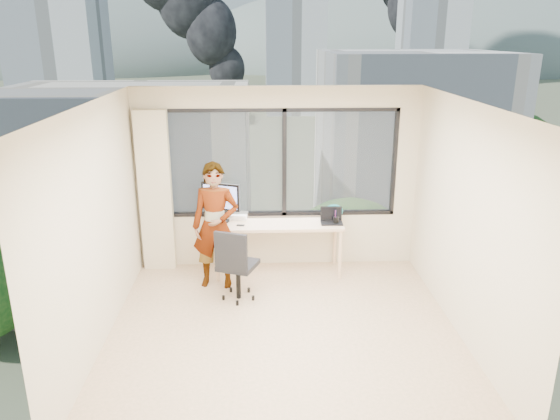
{
  "coord_description": "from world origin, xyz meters",
  "views": [
    {
      "loc": [
        -0.25,
        -5.42,
        3.26
      ],
      "look_at": [
        0.0,
        1.0,
        1.15
      ],
      "focal_mm": 34.39,
      "sensor_mm": 36.0,
      "label": 1
    }
  ],
  "objects_px": {
    "desk": "(278,247)",
    "laptop": "(332,217)",
    "handbag": "(334,211)",
    "monitor": "(221,202)",
    "chair": "(238,263)",
    "person": "(216,226)",
    "game_console": "(237,216)"
  },
  "relations": [
    {
      "from": "desk",
      "to": "laptop",
      "type": "height_order",
      "value": "laptop"
    },
    {
      "from": "handbag",
      "to": "monitor",
      "type": "bearing_deg",
      "value": 174.22
    },
    {
      "from": "laptop",
      "to": "chair",
      "type": "bearing_deg",
      "value": -148.77
    },
    {
      "from": "person",
      "to": "chair",
      "type": "bearing_deg",
      "value": -46.9
    },
    {
      "from": "desk",
      "to": "handbag",
      "type": "bearing_deg",
      "value": 10.66
    },
    {
      "from": "person",
      "to": "handbag",
      "type": "bearing_deg",
      "value": 24.89
    },
    {
      "from": "desk",
      "to": "monitor",
      "type": "bearing_deg",
      "value": 174.65
    },
    {
      "from": "desk",
      "to": "chair",
      "type": "bearing_deg",
      "value": -124.24
    },
    {
      "from": "person",
      "to": "monitor",
      "type": "bearing_deg",
      "value": 91.02
    },
    {
      "from": "person",
      "to": "laptop",
      "type": "bearing_deg",
      "value": 18.16
    },
    {
      "from": "game_console",
      "to": "laptop",
      "type": "bearing_deg",
      "value": -4.23
    },
    {
      "from": "monitor",
      "to": "laptop",
      "type": "distance_m",
      "value": 1.56
    },
    {
      "from": "monitor",
      "to": "game_console",
      "type": "bearing_deg",
      "value": 53.99
    },
    {
      "from": "person",
      "to": "monitor",
      "type": "height_order",
      "value": "person"
    },
    {
      "from": "monitor",
      "to": "handbag",
      "type": "distance_m",
      "value": 1.61
    },
    {
      "from": "desk",
      "to": "laptop",
      "type": "distance_m",
      "value": 0.88
    },
    {
      "from": "person",
      "to": "handbag",
      "type": "xyz_separation_m",
      "value": [
        1.64,
        0.54,
        0.0
      ]
    },
    {
      "from": "chair",
      "to": "game_console",
      "type": "height_order",
      "value": "chair"
    },
    {
      "from": "game_console",
      "to": "handbag",
      "type": "distance_m",
      "value": 1.38
    },
    {
      "from": "chair",
      "to": "laptop",
      "type": "distance_m",
      "value": 1.52
    },
    {
      "from": "desk",
      "to": "monitor",
      "type": "relative_size",
      "value": 3.17
    },
    {
      "from": "chair",
      "to": "handbag",
      "type": "relative_size",
      "value": 3.66
    },
    {
      "from": "handbag",
      "to": "laptop",
      "type": "bearing_deg",
      "value": -112.64
    },
    {
      "from": "monitor",
      "to": "game_console",
      "type": "distance_m",
      "value": 0.36
    },
    {
      "from": "monitor",
      "to": "desk",
      "type": "bearing_deg",
      "value": 15.62
    },
    {
      "from": "game_console",
      "to": "laptop",
      "type": "distance_m",
      "value": 1.36
    },
    {
      "from": "desk",
      "to": "chair",
      "type": "xyz_separation_m",
      "value": [
        -0.54,
        -0.8,
        0.12
      ]
    },
    {
      "from": "chair",
      "to": "monitor",
      "type": "height_order",
      "value": "monitor"
    },
    {
      "from": "desk",
      "to": "handbag",
      "type": "relative_size",
      "value": 6.66
    },
    {
      "from": "game_console",
      "to": "handbag",
      "type": "height_order",
      "value": "handbag"
    },
    {
      "from": "chair",
      "to": "person",
      "type": "bearing_deg",
      "value": 147.76
    },
    {
      "from": "chair",
      "to": "laptop",
      "type": "xyz_separation_m",
      "value": [
        1.29,
        0.73,
        0.35
      ]
    }
  ]
}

